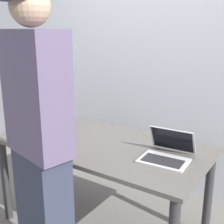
{
  "coord_description": "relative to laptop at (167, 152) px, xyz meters",
  "views": [
    {
      "loc": [
        1.22,
        -1.68,
        1.57
      ],
      "look_at": [
        0.1,
        0.0,
        0.99
      ],
      "focal_mm": 47.98,
      "sensor_mm": 36.0,
      "label": 1
    }
  ],
  "objects": [
    {
      "name": "back_wall",
      "position": [
        -0.52,
        0.94,
        0.52
      ],
      "size": [
        6.0,
        0.1,
        2.6
      ],
      "primitive_type": "cube",
      "color": "silver",
      "rests_on": "ground"
    },
    {
      "name": "laptop",
      "position": [
        0.0,
        0.0,
        0.0
      ],
      "size": [
        0.32,
        0.33,
        0.19
      ],
      "color": "#B7BABC",
      "rests_on": "desk"
    },
    {
      "name": "desk",
      "position": [
        -0.52,
        -0.01,
        -0.14
      ],
      "size": [
        1.58,
        0.79,
        0.74
      ],
      "color": "#56514C",
      "rests_on": "ground"
    },
    {
      "name": "beer_bottle_dark",
      "position": [
        -1.16,
        0.04,
        0.08
      ],
      "size": [
        0.07,
        0.07,
        0.32
      ],
      "color": "brown",
      "rests_on": "desk"
    },
    {
      "name": "beer_bottle_green",
      "position": [
        -1.1,
        -0.01,
        0.07
      ],
      "size": [
        0.08,
        0.08,
        0.29
      ],
      "color": "#333333",
      "rests_on": "desk"
    },
    {
      "name": "person_figure",
      "position": [
        -0.55,
        -0.58,
        0.15
      ],
      "size": [
        0.46,
        0.35,
        1.81
      ],
      "color": "#2D3347",
      "rests_on": "ground"
    },
    {
      "name": "beer_bottle_brown",
      "position": [
        -1.04,
        0.17,
        0.08
      ],
      "size": [
        0.07,
        0.07,
        0.33
      ],
      "color": "#472B14",
      "rests_on": "desk"
    }
  ]
}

